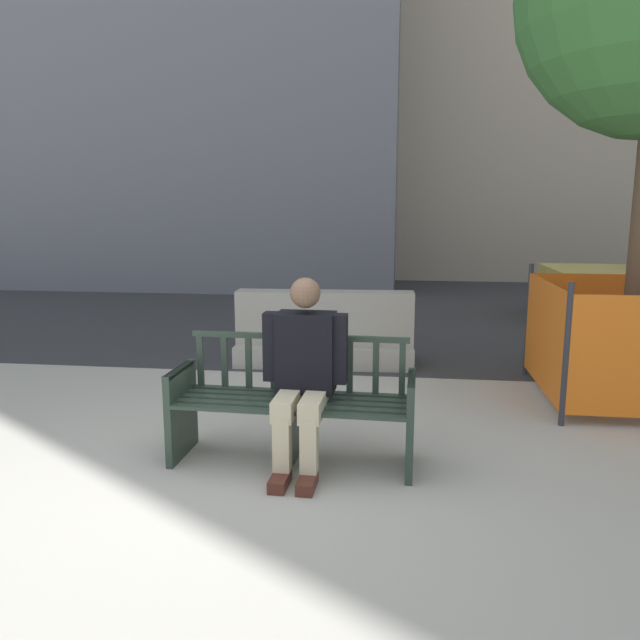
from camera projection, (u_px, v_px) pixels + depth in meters
ground_plane at (228, 482)px, 4.11m from camera, size 200.00×200.00×0.00m
street_asphalt at (345, 294)px, 12.59m from camera, size 120.00×12.00×0.01m
street_bench at (293, 407)px, 4.38m from camera, size 1.70×0.58×0.88m
seated_person at (303, 370)px, 4.26m from camera, size 0.58×0.73×1.31m
jersey_barrier_centre at (325, 335)px, 7.09m from camera, size 2.03×0.77×0.84m
construction_fence at (633, 338)px, 5.72m from camera, size 1.62×1.62×1.19m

